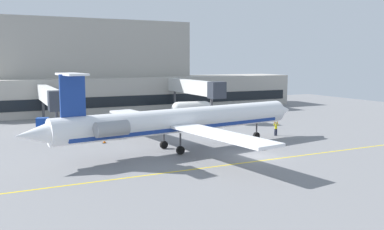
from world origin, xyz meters
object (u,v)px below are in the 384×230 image
object	(u,v)px
fuel_tank	(192,108)
regional_jet	(179,121)
marshaller	(276,128)
baggage_tug	(42,128)
pushback_tractor	(126,120)

from	to	relation	value
fuel_tank	regional_jet	bearing A→B (deg)	-118.81
marshaller	fuel_tank	bearing A→B (deg)	95.31
regional_jet	fuel_tank	xyz separation A→B (m)	(13.35, 24.28, -1.82)
fuel_tank	baggage_tug	bearing A→B (deg)	-162.71
baggage_tug	pushback_tractor	size ratio (longest dim) A/B	1.08
pushback_tractor	marshaller	world-z (taller)	marshaller
regional_jet	pushback_tractor	world-z (taller)	regional_jet
regional_jet	marshaller	distance (m)	15.76
fuel_tank	marshaller	distance (m)	21.69
baggage_tug	marshaller	size ratio (longest dim) A/B	1.90
baggage_tug	pushback_tractor	xyz separation A→B (m)	(12.44, 2.99, -0.16)
fuel_tank	marshaller	world-z (taller)	fuel_tank
marshaller	pushback_tractor	bearing A→B (deg)	133.40
baggage_tug	marshaller	distance (m)	31.11
pushback_tractor	fuel_tank	xyz separation A→B (m)	(13.58, 5.11, 0.64)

